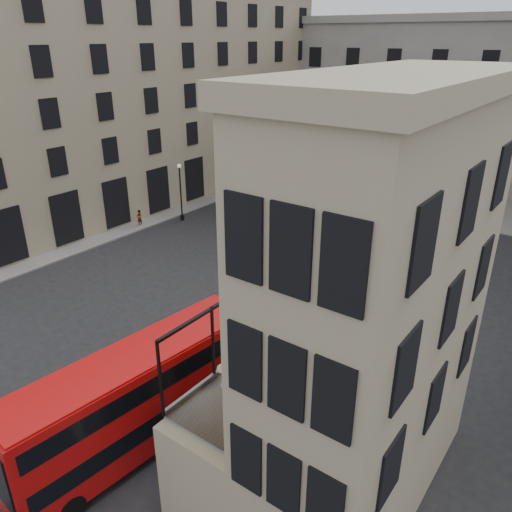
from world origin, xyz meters
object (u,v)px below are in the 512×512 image
Objects in this scene: traffic_light_near at (291,259)px; cafe_chair_b at (307,359)px; pedestrian_a at (265,202)px; street_lamp_a at (181,195)px; car_a at (252,268)px; cafe_chair_a at (270,405)px; traffic_light_far at (262,176)px; cyclist at (248,252)px; cafe_chair_c at (300,367)px; cafe_chair_d at (355,323)px; pedestrian_b at (335,172)px; cafe_table_mid at (267,339)px; street_lamp_b at (366,178)px; bus_far at (335,173)px; cafe_table_near at (226,374)px; bicycle at (259,253)px; car_b at (289,230)px; bus_near at (139,394)px; cafe_table_far at (304,308)px; pedestrian_d at (465,201)px; pedestrian_e at (139,218)px; car_c at (277,208)px.

cafe_chair_b reaches higher than traffic_light_near.
street_lamp_a is at bearing -101.91° from pedestrian_a.
cafe_chair_b is (11.81, -12.22, 4.18)m from car_a.
traffic_light_near is at bearing 120.38° from cafe_chair_a.
cyclist is (8.66, -13.69, -1.64)m from traffic_light_far.
cafe_chair_c is 1.00× the size of cafe_chair_d.
cafe_chair_b is at bearing -55.07° from traffic_light_near.
pedestrian_b is 43.51m from cafe_table_mid.
street_lamp_b is 5.82× the size of cafe_chair_a.
bus_far is 8.78m from pedestrian_a.
cafe_table_near reaches higher than car_a.
cyclist is at bearing 156.61° from traffic_light_near.
bicycle is 2.21× the size of cafe_chair_c.
traffic_light_far reaches higher than pedestrian_a.
car_b is (-5.60, 8.34, -1.75)m from traffic_light_near.
pedestrian_b is (-6.54, 5.49, -1.52)m from street_lamp_b.
car_a is 17.99m from cafe_chair_c.
bus_near is 13.67× the size of cafe_table_far.
cafe_table_far reaches higher than bicycle.
cafe_chair_d is (22.59, -24.46, 2.42)m from traffic_light_far.
cafe_chair_a is (24.66, -20.77, 2.48)m from street_lamp_a.
street_lamp_a reaches higher than traffic_light_near.
cyclist is (2.75, -18.63, -1.89)m from bus_far.
bicycle is (9.07, -12.89, -1.96)m from traffic_light_far.
traffic_light_far is 4.73× the size of cafe_chair_c.
pedestrian_e is at bearing 99.69° from pedestrian_d.
pedestrian_a is at bearing 103.42° from car_a.
cafe_table_near reaches higher than street_lamp_a.
pedestrian_a is (-1.77, 0.51, 0.16)m from car_c.
car_a is at bearing -146.51° from cyclist.
car_b is 4.45× the size of cafe_chair_a.
cafe_table_far is (17.90, -22.16, 4.32)m from pedestrian_a.
cafe_chair_d is at bearing 143.73° from car_c.
cafe_chair_b reaches higher than bus_near.
cafe_chair_c is at bearing -63.82° from bus_far.
bus_far is 7.67× the size of cyclist.
pedestrian_a is at bearing 39.93° from bicycle.
cafe_table_near is at bearing -72.34° from street_lamp_b.
traffic_light_near is 4.73× the size of cafe_chair_d.
cafe_chair_b is at bearing 29.99° from bus_near.
bus_near is (18.41, -21.18, 0.13)m from street_lamp_a.
cafe_chair_a reaches higher than street_lamp_a.
pedestrian_a is 1.83× the size of cafe_chair_a.
cafe_chair_d is at bearing -123.82° from bicycle.
traffic_light_near is at bearing 135.44° from cafe_chair_d.
car_c is at bearing 33.37° from bicycle.
car_b is at bearing 124.49° from cafe_chair_b.
traffic_light_near is at bearing -68.89° from bus_far.
car_a is at bearing -36.98° from pedestrian_a.
street_lamp_b reaches higher than cyclist.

